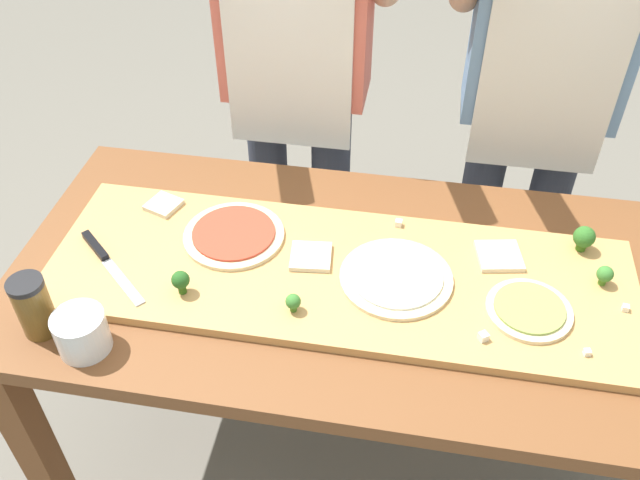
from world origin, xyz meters
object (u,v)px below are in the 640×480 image
object	(u,v)px
pizza_whole_tomato_red	(234,235)
cheese_crumble_d	(399,223)
cheese_crumble_a	(626,308)
cook_right	(542,81)
chefs_knife	(104,257)
pizza_slice_near_right	(164,205)
pizza_whole_pesto_green	(529,310)
cheese_crumble_c	(483,337)
flour_cup	(82,334)
broccoli_floret_front_right	(293,302)
pizza_whole_white_garlic	(396,277)
cheese_crumble_b	(587,352)
broccoli_floret_center_left	(605,275)
pizza_slice_near_left	(499,256)
prep_table	(354,309)
sauce_jar	(34,306)
pizza_slice_far_left	(311,257)
broccoli_floret_front_left	(181,281)
broccoli_floret_front_mid	(584,238)
cook_left	(296,61)

from	to	relation	value
pizza_whole_tomato_red	cheese_crumble_d	world-z (taller)	same
cheese_crumble_a	cook_right	distance (m)	0.68
chefs_knife	pizza_slice_near_right	world-z (taller)	chefs_knife
pizza_whole_pesto_green	cheese_crumble_c	bearing A→B (deg)	-135.92
chefs_knife	flour_cup	xyz separation A→B (m)	(0.06, -0.23, 0.01)
broccoli_floret_front_right	cook_right	distance (m)	0.93
pizza_whole_pesto_green	pizza_slice_near_right	bearing A→B (deg)	166.89
pizza_whole_white_garlic	pizza_whole_pesto_green	bearing A→B (deg)	-9.68
broccoli_floret_front_right	cheese_crumble_b	world-z (taller)	broccoli_floret_front_right
pizza_whole_pesto_green	broccoli_floret_center_left	world-z (taller)	broccoli_floret_center_left
cheese_crumble_a	cheese_crumble_d	bearing A→B (deg)	158.81
pizza_whole_white_garlic	cheese_crumble_d	xyz separation A→B (m)	(-0.01, 0.18, 0.00)
pizza_slice_near_left	broccoli_floret_front_right	world-z (taller)	broccoli_floret_front_right
pizza_slice_near_left	broccoli_floret_center_left	xyz separation A→B (m)	(0.22, -0.04, 0.02)
cheese_crumble_a	flour_cup	xyz separation A→B (m)	(-1.09, -0.27, 0.01)
prep_table	cheese_crumble_a	bearing A→B (deg)	-2.79
cheese_crumble_c	pizza_whole_tomato_red	bearing A→B (deg)	159.48
prep_table	broccoli_floret_center_left	xyz separation A→B (m)	(0.54, 0.04, 0.16)
prep_table	pizza_slice_near_right	size ratio (longest dim) A/B	21.28
pizza_whole_tomato_red	cheese_crumble_a	size ratio (longest dim) A/B	17.70
broccoli_floret_center_left	sauce_jar	xyz separation A→B (m)	(-1.16, -0.32, 0.02)
pizza_slice_far_left	broccoli_floret_front_left	world-z (taller)	broccoli_floret_front_left
prep_table	broccoli_floret_front_left	xyz separation A→B (m)	(-0.36, -0.14, 0.17)
chefs_knife	pizza_whole_tomato_red	distance (m)	0.30
broccoli_floret_front_mid	cheese_crumble_b	size ratio (longest dim) A/B	4.95
broccoli_floret_front_right	cook_right	world-z (taller)	cook_right
broccoli_floret_front_mid	pizza_whole_pesto_green	bearing A→B (deg)	-120.21
cheese_crumble_a	cook_left	bearing A→B (deg)	142.68
pizza_whole_tomato_red	broccoli_floret_front_left	size ratio (longest dim) A/B	4.15
broccoli_floret_front_left	sauce_jar	xyz separation A→B (m)	(-0.26, -0.13, 0.01)
prep_table	broccoli_floret_front_left	size ratio (longest dim) A/B	27.54
cheese_crumble_a	cook_right	bearing A→B (deg)	104.67
broccoli_floret_front_right	flour_cup	bearing A→B (deg)	-159.29
prep_table	pizza_slice_far_left	bearing A→B (deg)	172.48
pizza_slice_near_right	cheese_crumble_c	world-z (taller)	cheese_crumble_c
cheese_crumble_c	prep_table	bearing A→B (deg)	150.10
pizza_whole_pesto_green	cook_left	distance (m)	0.94
pizza_whole_white_garlic	cheese_crumble_b	world-z (taller)	pizza_whole_white_garlic
pizza_slice_near_right	flour_cup	world-z (taller)	flour_cup
pizza_slice_near_right	broccoli_floret_center_left	distance (m)	1.04
pizza_whole_white_garlic	cook_right	world-z (taller)	cook_right
cook_right	broccoli_floret_center_left	bearing A→B (deg)	-77.19
prep_table	pizza_whole_tomato_red	world-z (taller)	pizza_whole_tomato_red
chefs_knife	flour_cup	world-z (taller)	flour_cup
pizza_whole_tomato_red	pizza_slice_far_left	world-z (taller)	pizza_whole_tomato_red
chefs_knife	cook_left	size ratio (longest dim) A/B	0.13
broccoli_floret_center_left	broccoli_floret_front_mid	xyz separation A→B (m)	(-0.03, 0.11, 0.01)
pizza_whole_white_garlic	sauce_jar	distance (m)	0.76
cheese_crumble_d	flour_cup	xyz separation A→B (m)	(-0.59, -0.46, 0.01)
pizza_slice_far_left	broccoli_floret_front_mid	size ratio (longest dim) A/B	1.45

